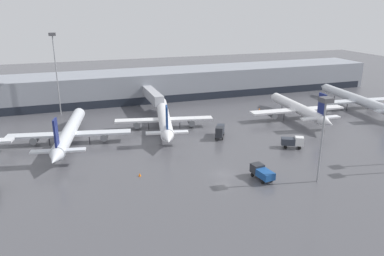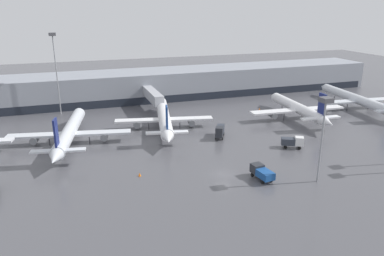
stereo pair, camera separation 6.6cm
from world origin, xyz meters
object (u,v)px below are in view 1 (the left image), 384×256
(parked_jet_4, at_px, (164,118))
(traffic_cone_2, at_px, (140,175))
(service_truck_1, at_px, (220,131))
(apron_light_mast_4, at_px, (54,52))
(service_truck_2, at_px, (293,141))
(service_truck_0, at_px, (262,172))
(parked_jet_3, at_px, (357,99))
(apron_light_mast_0, at_px, (325,115))
(traffic_cone_3, at_px, (259,109))
(parked_jet_0, at_px, (298,108))
(parked_jet_1, at_px, (69,132))

(parked_jet_4, bearing_deg, traffic_cone_2, 167.87)
(service_truck_1, xyz_separation_m, apron_light_mast_4, (-34.71, 33.13, 15.50))
(service_truck_1, bearing_deg, service_truck_2, 75.80)
(service_truck_0, bearing_deg, service_truck_2, -56.80)
(parked_jet_3, bearing_deg, service_truck_2, 127.13)
(service_truck_0, height_order, service_truck_1, service_truck_1)
(traffic_cone_2, relative_size, apron_light_mast_0, 0.04)
(service_truck_2, relative_size, apron_light_mast_0, 0.33)
(apron_light_mast_0, bearing_deg, traffic_cone_3, 73.38)
(parked_jet_0, relative_size, parked_jet_3, 0.82)
(traffic_cone_2, bearing_deg, parked_jet_4, 65.98)
(parked_jet_4, bearing_deg, traffic_cone_3, -64.28)
(service_truck_2, xyz_separation_m, apron_light_mast_0, (-5.15, -15.43, 10.67))
(parked_jet_3, xyz_separation_m, service_truck_0, (-49.94, -33.10, -1.47))
(traffic_cone_3, bearing_deg, parked_jet_4, -166.17)
(apron_light_mast_4, bearing_deg, service_truck_1, -43.66)
(parked_jet_4, xyz_separation_m, service_truck_1, (10.38, -11.02, -1.05))
(service_truck_1, bearing_deg, parked_jet_4, -108.03)
(service_truck_1, relative_size, apron_light_mast_0, 0.37)
(service_truck_2, xyz_separation_m, traffic_cone_3, (8.38, 29.92, -1.13))
(parked_jet_3, bearing_deg, parked_jet_4, 95.54)
(parked_jet_3, xyz_separation_m, parked_jet_4, (-58.64, 0.64, -0.12))
(service_truck_0, bearing_deg, parked_jet_1, 40.17)
(service_truck_0, height_order, apron_light_mast_4, apron_light_mast_4)
(service_truck_0, distance_m, traffic_cone_2, 21.72)
(traffic_cone_2, distance_m, apron_light_mast_0, 33.40)
(parked_jet_3, distance_m, apron_light_mast_0, 56.27)
(parked_jet_0, height_order, apron_light_mast_4, apron_light_mast_4)
(service_truck_1, bearing_deg, traffic_cone_3, 160.92)
(parked_jet_3, height_order, service_truck_0, parked_jet_3)
(parked_jet_1, relative_size, apron_light_mast_0, 2.36)
(parked_jet_3, xyz_separation_m, apron_light_mast_4, (-82.97, 22.74, 14.32))
(service_truck_2, bearing_deg, parked_jet_4, 163.52)
(parked_jet_0, xyz_separation_m, service_truck_0, (-27.35, -29.65, -1.59))
(parked_jet_3, bearing_deg, parked_jet_1, 98.60)
(traffic_cone_2, distance_m, apron_light_mast_4, 52.16)
(service_truck_0, height_order, apron_light_mast_0, apron_light_mast_0)
(parked_jet_0, distance_m, service_truck_1, 26.62)
(service_truck_0, xyz_separation_m, apron_light_mast_0, (8.67, -4.00, 10.76))
(parked_jet_3, relative_size, traffic_cone_3, 58.44)
(traffic_cone_3, bearing_deg, apron_light_mast_4, 165.30)
(parked_jet_3, distance_m, apron_light_mast_4, 87.21)
(parked_jet_4, bearing_deg, parked_jet_0, -84.58)
(parked_jet_4, height_order, traffic_cone_3, parked_jet_4)
(service_truck_0, bearing_deg, apron_light_mast_0, -121.15)
(parked_jet_0, bearing_deg, apron_light_mast_0, 155.14)
(traffic_cone_3, xyz_separation_m, apron_light_mast_0, (-13.54, -45.35, 11.80))
(parked_jet_0, distance_m, service_truck_2, 22.74)
(parked_jet_1, distance_m, service_truck_2, 48.67)
(parked_jet_1, distance_m, service_truck_0, 43.12)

